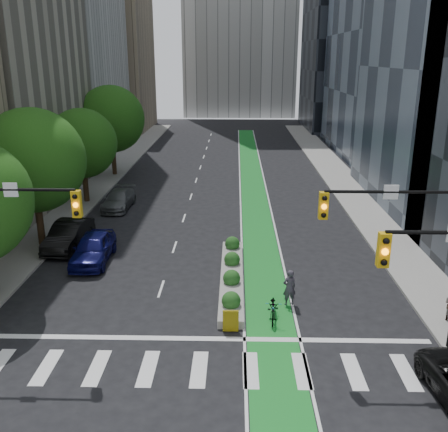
{
  "coord_description": "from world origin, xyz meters",
  "views": [
    {
      "loc": [
        1.36,
        -17.64,
        11.63
      ],
      "look_at": [
        0.73,
        9.24,
        3.0
      ],
      "focal_mm": 40.0,
      "sensor_mm": 36.0,
      "label": 1
    }
  ],
  "objects_px": {
    "bicycle": "(273,308)",
    "parked_car_left_near": "(93,248)",
    "cyclist": "(289,288)",
    "parked_car_left_mid": "(69,235)",
    "median_planter": "(232,275)",
    "parked_car_left_far": "(119,200)"
  },
  "relations": [
    {
      "from": "median_planter",
      "to": "parked_car_left_far",
      "type": "bearing_deg",
      "value": 124.31
    },
    {
      "from": "bicycle",
      "to": "median_planter",
      "type": "bearing_deg",
      "value": 120.37
    },
    {
      "from": "cyclist",
      "to": "parked_car_left_mid",
      "type": "distance_m",
      "value": 15.14
    },
    {
      "from": "median_planter",
      "to": "cyclist",
      "type": "height_order",
      "value": "cyclist"
    },
    {
      "from": "median_planter",
      "to": "parked_car_left_far",
      "type": "xyz_separation_m",
      "value": [
        -9.16,
        13.42,
        0.34
      ]
    },
    {
      "from": "bicycle",
      "to": "cyclist",
      "type": "height_order",
      "value": "cyclist"
    },
    {
      "from": "bicycle",
      "to": "parked_car_left_mid",
      "type": "bearing_deg",
      "value": 148.98
    },
    {
      "from": "cyclist",
      "to": "parked_car_left_mid",
      "type": "relative_size",
      "value": 0.36
    },
    {
      "from": "parked_car_left_mid",
      "to": "parked_car_left_far",
      "type": "distance_m",
      "value": 8.75
    },
    {
      "from": "median_planter",
      "to": "parked_car_left_mid",
      "type": "height_order",
      "value": "parked_car_left_mid"
    },
    {
      "from": "cyclist",
      "to": "parked_car_left_far",
      "type": "distance_m",
      "value": 20.03
    },
    {
      "from": "parked_car_left_near",
      "to": "parked_car_left_mid",
      "type": "xyz_separation_m",
      "value": [
        -2.19,
        2.23,
        -0.01
      ]
    },
    {
      "from": "bicycle",
      "to": "parked_car_left_near",
      "type": "distance_m",
      "value": 12.09
    },
    {
      "from": "parked_car_left_mid",
      "to": "parked_car_left_far",
      "type": "relative_size",
      "value": 1.04
    },
    {
      "from": "bicycle",
      "to": "parked_car_left_far",
      "type": "height_order",
      "value": "parked_car_left_far"
    },
    {
      "from": "parked_car_left_mid",
      "to": "parked_car_left_far",
      "type": "height_order",
      "value": "parked_car_left_mid"
    },
    {
      "from": "cyclist",
      "to": "bicycle",
      "type": "bearing_deg",
      "value": 40.34
    },
    {
      "from": "bicycle",
      "to": "parked_car_left_far",
      "type": "xyz_separation_m",
      "value": [
        -11.12,
        17.44,
        0.17
      ]
    },
    {
      "from": "parked_car_left_near",
      "to": "parked_car_left_far",
      "type": "xyz_separation_m",
      "value": [
        -0.96,
        10.89,
        -0.14
      ]
    },
    {
      "from": "parked_car_left_near",
      "to": "parked_car_left_far",
      "type": "bearing_deg",
      "value": 93.85
    },
    {
      "from": "median_planter",
      "to": "cyclist",
      "type": "bearing_deg",
      "value": -43.01
    },
    {
      "from": "median_planter",
      "to": "bicycle",
      "type": "distance_m",
      "value": 4.47
    }
  ]
}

